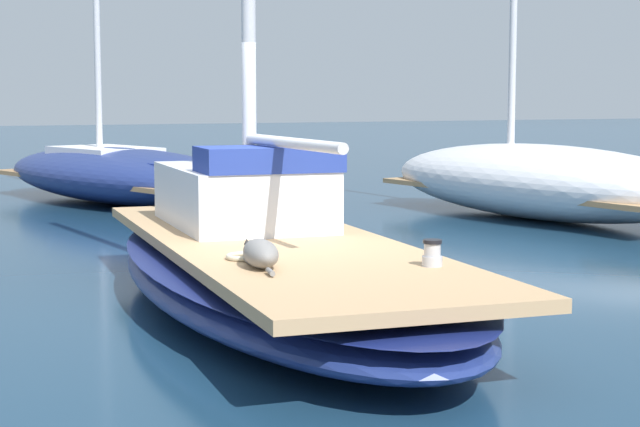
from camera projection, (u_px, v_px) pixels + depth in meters
ground_plane at (277, 310)px, 9.75m from camera, size 120.00×120.00×0.00m
sailboat_main at (276, 275)px, 9.71m from camera, size 3.07×7.41×0.66m
cabin_house at (245, 192)px, 10.68m from camera, size 1.57×2.32×0.84m
dog_grey at (260, 253)px, 8.17m from camera, size 0.36×0.95×0.22m
deck_winch at (432, 254)px, 8.19m from camera, size 0.16×0.16×0.21m
coiled_rope at (245, 256)px, 8.55m from camera, size 0.32×0.32×0.04m
moored_boat_starboard_side at (539, 180)px, 16.92m from camera, size 3.34×6.91×6.45m
moored_boat_far_astern at (120, 173)px, 19.35m from camera, size 4.51×7.43×7.54m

